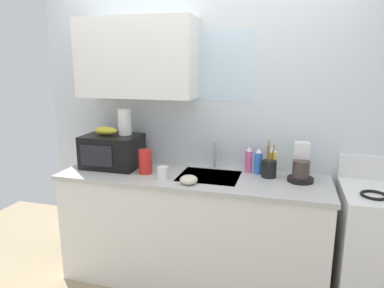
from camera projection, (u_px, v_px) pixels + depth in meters
kitchen_wall_assembly at (190, 110)px, 2.92m from camera, size 2.85×0.42×2.50m
counter_unit at (192, 227)px, 2.81m from camera, size 2.08×0.63×0.90m
sink_faucet at (215, 155)px, 2.88m from camera, size 0.03×0.03×0.23m
stove_range at (382, 252)px, 2.45m from camera, size 0.60×0.60×1.08m
microwave at (112, 151)px, 2.92m from camera, size 0.46×0.35×0.27m
banana_bunch at (106, 131)px, 2.89m from camera, size 0.20×0.11×0.07m
paper_towel_roll at (125, 122)px, 2.88m from camera, size 0.11×0.11×0.22m
coffee_maker at (301, 167)px, 2.58m from camera, size 0.19×0.21×0.28m
dish_soap_bottle_pink at (249, 160)px, 2.77m from camera, size 0.06×0.06×0.21m
dish_soap_bottle_blue at (258, 162)px, 2.73m from camera, size 0.06×0.06×0.21m
dish_soap_bottle_yellow at (272, 162)px, 2.70m from camera, size 0.07×0.07×0.22m
cereal_canister at (145, 162)px, 2.74m from camera, size 0.10×0.10×0.19m
mug_white at (163, 173)px, 2.62m from camera, size 0.08×0.08×0.09m
utensil_crock at (269, 168)px, 2.66m from camera, size 0.11×0.11×0.29m
small_bowl at (189, 180)px, 2.51m from camera, size 0.13×0.13×0.06m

